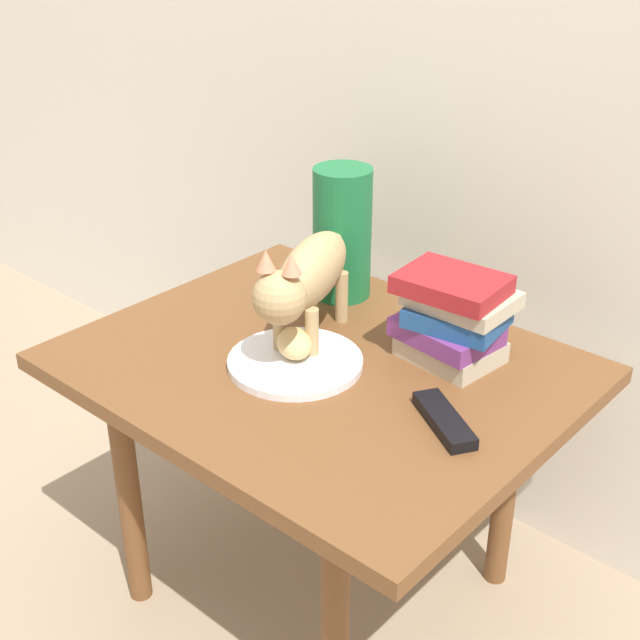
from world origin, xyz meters
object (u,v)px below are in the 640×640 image
at_px(book_stack, 453,317).
at_px(bread_roll, 294,343).
at_px(side_table, 320,391).
at_px(plate, 295,362).
at_px(cat, 307,277).
at_px(tv_remote, 444,420).
at_px(green_vase, 342,233).

bearing_deg(book_stack, bread_roll, -135.95).
distance_m(side_table, plate, 0.08).
bearing_deg(cat, tv_remote, -9.34).
relative_size(cat, tv_remote, 3.02).
xyz_separation_m(side_table, cat, (-0.06, 0.03, 0.20)).
relative_size(side_table, bread_roll, 10.53).
xyz_separation_m(bread_roll, cat, (-0.03, 0.07, 0.09)).
bearing_deg(bread_roll, tv_remote, 2.27).
xyz_separation_m(plate, bread_roll, (-0.01, 0.01, 0.03)).
relative_size(bread_roll, cat, 0.18).
bearing_deg(green_vase, side_table, -57.80).
bearing_deg(side_table, book_stack, 42.53).
bearing_deg(green_vase, plate, -65.37).
height_order(cat, book_stack, cat).
height_order(plate, tv_remote, tv_remote).
xyz_separation_m(side_table, bread_roll, (-0.03, -0.04, 0.10)).
bearing_deg(cat, plate, -62.19).
bearing_deg(plate, side_table, 63.26).
height_order(bread_roll, cat, cat).
xyz_separation_m(book_stack, green_vase, (-0.31, 0.08, 0.05)).
height_order(cat, green_vase, green_vase).
relative_size(side_table, cat, 1.86).
bearing_deg(side_table, bread_roll, -128.17).
distance_m(green_vase, tv_remote, 0.51).
relative_size(bread_roll, green_vase, 0.31).
relative_size(side_table, plate, 3.60).
height_order(green_vase, tv_remote, green_vase).
distance_m(plate, tv_remote, 0.30).
xyz_separation_m(green_vase, tv_remote, (0.42, -0.25, -0.12)).
bearing_deg(green_vase, tv_remote, -31.18).
height_order(plate, book_stack, book_stack).
bearing_deg(plate, book_stack, 45.98).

